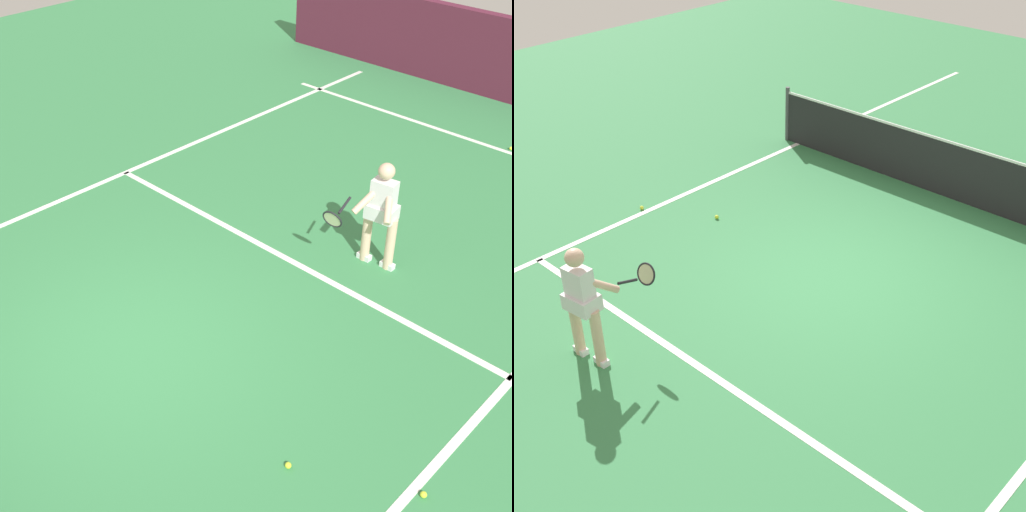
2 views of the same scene
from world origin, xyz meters
The scene contains 7 objects.
ground_plane centered at (0.00, 0.00, 0.00)m, with size 26.94×26.94×0.00m, color #38844C.
baseline_marking centered at (0.00, -7.86, 0.00)m, with size 8.08×0.10×0.01m, color white.
service_line_marking centered at (0.00, -2.62, 0.00)m, with size 7.08×0.10×0.01m, color white.
tennis_player centered at (-1.11, -3.37, 0.85)m, with size 0.72×1.00×1.55m.
tennis_ball_near centered at (-2.51, 0.02, 0.03)m, with size 0.07×0.07×0.07m, color #D1E533.
tennis_ball_mid centered at (-0.83, -7.99, 0.03)m, with size 0.07×0.07×0.07m, color #D1E533.
tennis_ball_far centered at (-3.65, -0.61, 0.03)m, with size 0.07×0.07×0.07m, color #D1E533.
Camera 1 is at (-5.22, 3.32, 5.56)m, focal length 47.84 mm.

